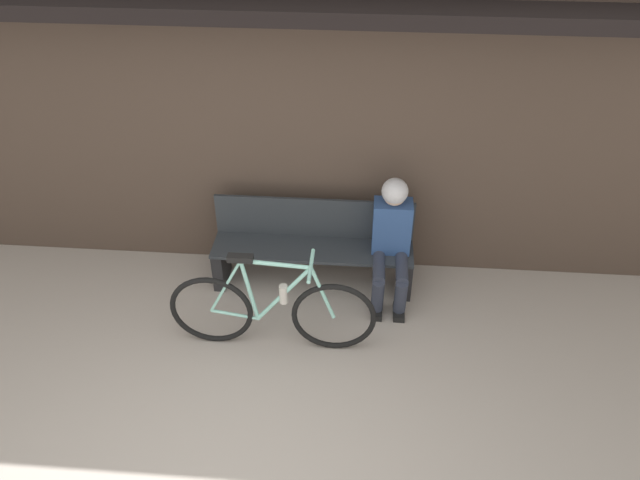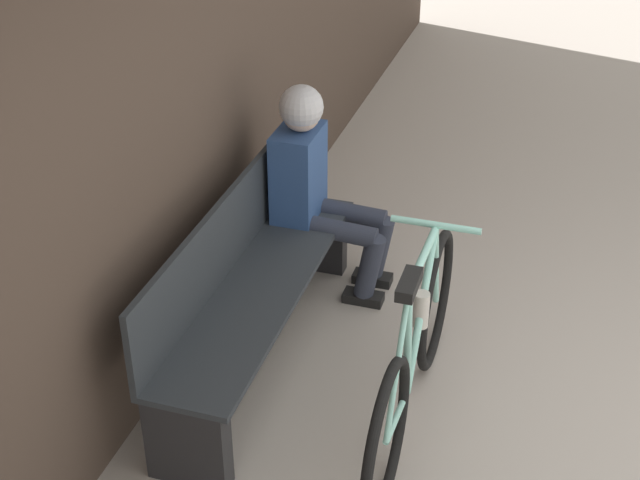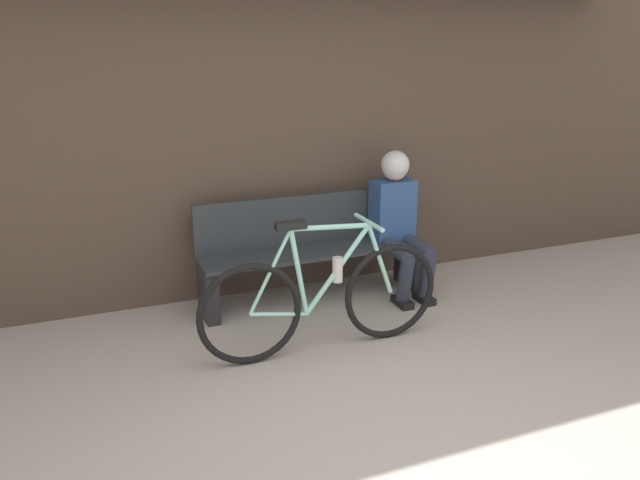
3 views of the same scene
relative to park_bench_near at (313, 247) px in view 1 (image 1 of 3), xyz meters
The scene contains 4 objects.
storefront_wall 1.37m from the park_bench_near, 138.05° to the left, with size 12.00×0.56×3.20m.
park_bench_near is the anchor object (origin of this frame).
bicycle 0.91m from the park_bench_near, 106.59° to the right, with size 1.71×0.40×0.94m.
person_seated 0.77m from the park_bench_near, ahead, with size 0.34×0.62×1.18m.
Camera 1 is at (0.83, -2.30, 3.84)m, focal length 35.00 mm.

